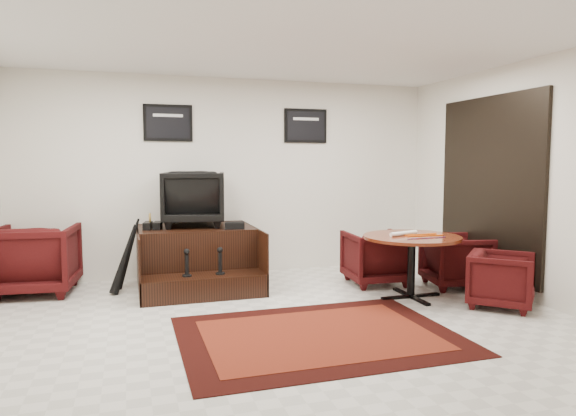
{
  "coord_description": "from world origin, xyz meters",
  "views": [
    {
      "loc": [
        -1.45,
        -4.8,
        1.63
      ],
      "look_at": [
        0.33,
        0.9,
        1.08
      ],
      "focal_mm": 32.0,
      "sensor_mm": 36.0,
      "label": 1
    }
  ],
  "objects_px": {
    "armchair_side": "(36,256)",
    "table_chair_window": "(456,258)",
    "table_chair_corner": "(502,277)",
    "shine_chair": "(194,196)",
    "shine_podium": "(197,259)",
    "table_chair_back": "(376,255)",
    "meeting_table": "(412,243)"
  },
  "relations": [
    {
      "from": "armchair_side",
      "to": "table_chair_window",
      "type": "xyz_separation_m",
      "value": [
        5.14,
        -1.25,
        -0.09
      ]
    },
    {
      "from": "table_chair_window",
      "to": "table_chair_corner",
      "type": "height_order",
      "value": "table_chair_window"
    },
    {
      "from": "shine_chair",
      "to": "armchair_side",
      "type": "distance_m",
      "value": 2.06
    },
    {
      "from": "shine_podium",
      "to": "table_chair_corner",
      "type": "distance_m",
      "value": 3.72
    },
    {
      "from": "table_chair_back",
      "to": "table_chair_window",
      "type": "distance_m",
      "value": 1.03
    },
    {
      "from": "armchair_side",
      "to": "table_chair_back",
      "type": "distance_m",
      "value": 4.29
    },
    {
      "from": "meeting_table",
      "to": "table_chair_corner",
      "type": "xyz_separation_m",
      "value": [
        0.75,
        -0.65,
        -0.32
      ]
    },
    {
      "from": "armchair_side",
      "to": "table_chair_corner",
      "type": "distance_m",
      "value": 5.51
    },
    {
      "from": "shine_podium",
      "to": "meeting_table",
      "type": "xyz_separation_m",
      "value": [
        2.36,
        -1.39,
        0.3
      ]
    },
    {
      "from": "shine_podium",
      "to": "table_chair_window",
      "type": "relative_size",
      "value": 2.03
    },
    {
      "from": "shine_chair",
      "to": "shine_podium",
      "type": "bearing_deg",
      "value": 100.45
    },
    {
      "from": "table_chair_back",
      "to": "meeting_table",
      "type": "bearing_deg",
      "value": 100.11
    },
    {
      "from": "meeting_table",
      "to": "table_chair_back",
      "type": "xyz_separation_m",
      "value": [
        -0.08,
        0.77,
        -0.27
      ]
    },
    {
      "from": "shine_chair",
      "to": "table_chair_back",
      "type": "distance_m",
      "value": 2.54
    },
    {
      "from": "table_chair_window",
      "to": "shine_chair",
      "type": "bearing_deg",
      "value": 79.52
    },
    {
      "from": "meeting_table",
      "to": "table_chair_back",
      "type": "relative_size",
      "value": 1.47
    },
    {
      "from": "meeting_table",
      "to": "shine_podium",
      "type": "bearing_deg",
      "value": 149.51
    },
    {
      "from": "shine_chair",
      "to": "armchair_side",
      "type": "relative_size",
      "value": 0.87
    },
    {
      "from": "meeting_table",
      "to": "shine_chair",
      "type": "bearing_deg",
      "value": 146.87
    },
    {
      "from": "armchair_side",
      "to": "meeting_table",
      "type": "relative_size",
      "value": 0.82
    },
    {
      "from": "shine_chair",
      "to": "armchair_side",
      "type": "bearing_deg",
      "value": 10.08
    },
    {
      "from": "shine_podium",
      "to": "table_chair_window",
      "type": "distance_m",
      "value": 3.39
    },
    {
      "from": "armchair_side",
      "to": "table_chair_back",
      "type": "bearing_deg",
      "value": 175.41
    },
    {
      "from": "shine_podium",
      "to": "armchair_side",
      "type": "distance_m",
      "value": 1.95
    },
    {
      "from": "armchair_side",
      "to": "shine_podium",
      "type": "bearing_deg",
      "value": -178.84
    },
    {
      "from": "armchair_side",
      "to": "table_chair_window",
      "type": "distance_m",
      "value": 5.29
    },
    {
      "from": "shine_podium",
      "to": "table_chair_window",
      "type": "height_order",
      "value": "shine_podium"
    },
    {
      "from": "shine_chair",
      "to": "table_chair_corner",
      "type": "relative_size",
      "value": 1.19
    },
    {
      "from": "shine_chair",
      "to": "table_chair_back",
      "type": "bearing_deg",
      "value": 171.69
    },
    {
      "from": "shine_podium",
      "to": "table_chair_window",
      "type": "bearing_deg",
      "value": -18.77
    },
    {
      "from": "shine_chair",
      "to": "meeting_table",
      "type": "distance_m",
      "value": 2.87
    },
    {
      "from": "armchair_side",
      "to": "table_chair_window",
      "type": "height_order",
      "value": "armchair_side"
    }
  ]
}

